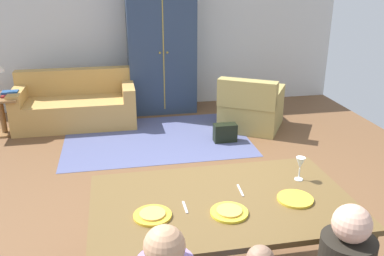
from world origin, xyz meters
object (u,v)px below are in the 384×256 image
plate_near_child (229,212)px  book_upper (10,92)px  handbag (225,133)px  armchair (251,108)px  plate_near_man (153,216)px  wine_glass (300,164)px  plate_near_woman (295,199)px  dining_table (222,208)px  side_table (1,110)px  armoire (161,50)px  couch (76,105)px  book_lower (10,95)px

plate_near_child → book_upper: 4.49m
plate_near_child → handbag: 3.14m
armchair → book_upper: (-3.51, 0.50, 0.30)m
plate_near_man → handbag: plate_near_man is taller
wine_glass → handbag: size_ratio=0.58×
plate_near_man → wine_glass: size_ratio=1.34×
plate_near_child → plate_near_woman: size_ratio=1.00×
dining_table → handbag: (0.80, 2.79, -0.57)m
plate_near_man → side_table: bearing=115.6°
wine_glass → side_table: bearing=130.4°
book_upper → plate_near_child: bearing=-60.9°
plate_near_man → book_upper: bearing=113.6°
wine_glass → handbag: 2.72m
plate_near_child → wine_glass: bearing=28.8°
plate_near_child → side_table: plate_near_child is taller
plate_near_woman → armoire: size_ratio=0.12×
couch → dining_table: bearing=-71.8°
wine_glass → armchair: size_ratio=0.16×
book_lower → plate_near_man: bearing=-66.1°
couch → book_lower: couch is taller
plate_near_woman → couch: bearing=113.9°
couch → armchair: 2.71m
dining_table → plate_near_man: 0.52m
dining_table → book_lower: dining_table is taller
book_upper → dining_table: bearing=-59.7°
plate_near_man → armoire: 4.55m
plate_near_woman → armchair: size_ratio=0.21×
plate_near_man → armchair: bearing=61.5°
book_lower → handbag: size_ratio=0.69×
armoire → book_lower: (-2.29, -0.73, -0.46)m
plate_near_woman → side_table: bearing=126.7°
dining_table → couch: (-1.30, 3.95, -0.39)m
dining_table → armchair: size_ratio=1.54×
armchair → dining_table: bearing=-112.2°
plate_near_woman → armoire: bearing=94.9°
couch → book_lower: (-0.87, -0.29, 0.29)m
armchair → wine_glass: bearing=-102.3°
plate_near_woman → couch: (-1.80, 4.05, -0.47)m
plate_near_man → plate_near_child: size_ratio=1.00×
armchair → side_table: bearing=173.0°
plate_near_child → couch: 4.35m
handbag → plate_near_man: bearing=-114.1°
wine_glass → book_lower: bearing=129.1°
armoire → plate_near_man: bearing=-97.8°
wine_glass → dining_table: bearing=-164.6°
plate_near_child → book_lower: 4.41m
armoire → side_table: 2.63m
armchair → handbag: (-0.52, -0.45, -0.19)m
dining_table → plate_near_man: plate_near_man is taller
wine_glass → handbag: bearing=86.8°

